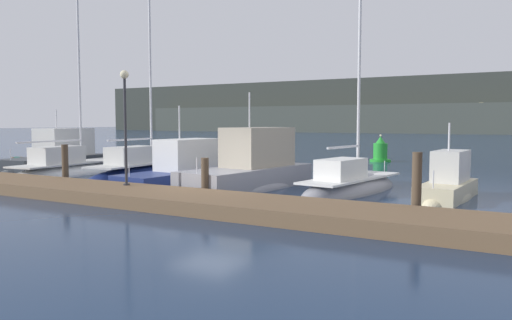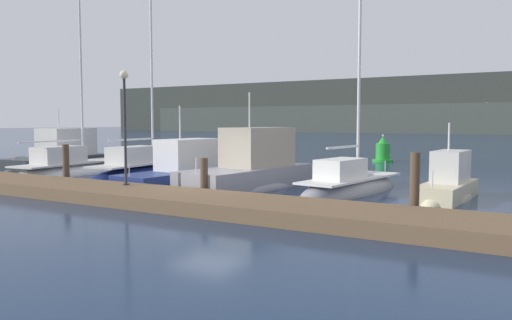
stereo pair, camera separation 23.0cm
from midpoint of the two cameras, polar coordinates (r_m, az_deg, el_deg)
ground_plane at (r=18.63m, az=-5.58°, el=-4.38°), size 400.00×400.00×0.00m
dock at (r=17.04m, az=-9.45°, el=-4.48°), size 38.13×2.80×0.45m
mooring_pile_1 at (r=23.42m, az=-21.24°, el=-0.59°), size 0.28×0.28×1.85m
mooring_pile_2 at (r=18.26m, az=-6.20°, el=-2.14°), size 0.28×0.28×1.53m
mooring_pile_3 at (r=15.14m, az=17.47°, el=-2.84°), size 0.28×0.28×1.96m
motorboat_berth_1 at (r=32.42m, az=-21.90°, el=-0.11°), size 3.40×7.73×4.14m
sailboat_berth_2 at (r=28.62m, az=-20.60°, el=-1.23°), size 2.85×8.55×10.39m
sailboat_berth_3 at (r=26.98m, az=-13.06°, el=-1.34°), size 2.84×8.61×10.82m
motorboat_berth_4 at (r=23.37m, az=-8.93°, el=-1.72°), size 2.75×7.12×4.08m
motorboat_berth_5 at (r=21.38m, az=-1.05°, el=-1.98°), size 3.52×7.65×4.77m
sailboat_berth_6 at (r=20.37m, az=10.39°, el=-3.28°), size 2.98×7.17×10.11m
motorboat_berth_7 at (r=19.61m, az=20.73°, el=-3.39°), size 1.84×4.68×3.41m
channel_buoy at (r=36.60m, az=13.85°, el=0.94°), size 1.48×1.48×1.94m
dock_lamppost at (r=19.32m, az=-15.08°, el=5.62°), size 0.32×0.32×4.29m
hillside_backdrop at (r=135.98m, az=23.74°, el=5.62°), size 240.00×23.00×14.41m
rowboat_adrift at (r=40.66m, az=-25.78°, el=-0.04°), size 2.65×1.91×0.56m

